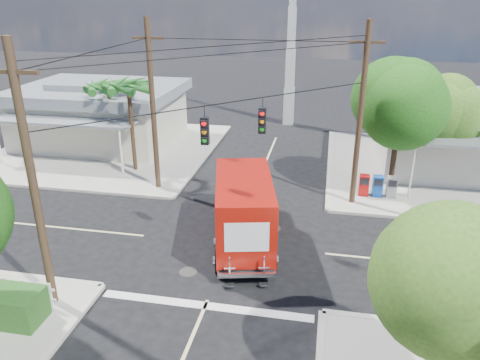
# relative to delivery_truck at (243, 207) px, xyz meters

# --- Properties ---
(ground) EXTENTS (120.00, 120.00, 0.00)m
(ground) POSITION_rel_delivery_truck_xyz_m (-0.44, -0.45, -1.59)
(ground) COLOR black
(ground) RESTS_ON ground
(sidewalk_ne) EXTENTS (14.12, 14.12, 0.14)m
(sidewalk_ne) POSITION_rel_delivery_truck_xyz_m (10.44, 10.42, -1.52)
(sidewalk_ne) COLOR #ADA89C
(sidewalk_ne) RESTS_ON ground
(sidewalk_nw) EXTENTS (14.12, 14.12, 0.14)m
(sidewalk_nw) POSITION_rel_delivery_truck_xyz_m (-11.32, 10.42, -1.52)
(sidewalk_nw) COLOR #ADA89C
(sidewalk_nw) RESTS_ON ground
(road_markings) EXTENTS (32.00, 32.00, 0.01)m
(road_markings) POSITION_rel_delivery_truck_xyz_m (-0.44, -1.93, -1.59)
(road_markings) COLOR beige
(road_markings) RESTS_ON ground
(building_ne) EXTENTS (11.80, 10.20, 4.50)m
(building_ne) POSITION_rel_delivery_truck_xyz_m (12.06, 11.51, 0.73)
(building_ne) COLOR beige
(building_ne) RESTS_ON sidewalk_ne
(building_nw) EXTENTS (10.80, 10.20, 4.30)m
(building_nw) POSITION_rel_delivery_truck_xyz_m (-12.44, 12.01, 0.63)
(building_nw) COLOR beige
(building_nw) RESTS_ON sidewalk_nw
(radio_tower) EXTENTS (0.80, 0.80, 17.00)m
(radio_tower) POSITION_rel_delivery_truck_xyz_m (0.06, 19.55, 4.05)
(radio_tower) COLOR silver
(radio_tower) RESTS_ON ground
(tree_ne_front) EXTENTS (4.21, 4.14, 6.66)m
(tree_ne_front) POSITION_rel_delivery_truck_xyz_m (6.77, 6.30, 3.17)
(tree_ne_front) COLOR #422D1C
(tree_ne_front) RESTS_ON sidewalk_ne
(tree_ne_back) EXTENTS (3.77, 3.66, 5.82)m
(tree_ne_back) POSITION_rel_delivery_truck_xyz_m (9.37, 8.50, 2.59)
(tree_ne_back) COLOR #422D1C
(tree_ne_back) RESTS_ON sidewalk_ne
(tree_se) EXTENTS (3.67, 3.54, 5.62)m
(tree_se) POSITION_rel_delivery_truck_xyz_m (6.57, -7.70, 2.45)
(tree_se) COLOR #422D1C
(tree_se) RESTS_ON sidewalk_se
(palm_nw_front) EXTENTS (3.01, 3.08, 5.59)m
(palm_nw_front) POSITION_rel_delivery_truck_xyz_m (-7.94, 7.05, 3.45)
(palm_nw_front) COLOR #422D1C
(palm_nw_front) RESTS_ON sidewalk_nw
(palm_nw_back) EXTENTS (3.01, 3.08, 5.19)m
(palm_nw_back) POSITION_rel_delivery_truck_xyz_m (-9.94, 8.55, 3.08)
(palm_nw_back) COLOR #422D1C
(palm_nw_back) RESTS_ON sidewalk_nw
(utility_poles) EXTENTS (12.00, 10.68, 9.00)m
(utility_poles) POSITION_rel_delivery_truck_xyz_m (-2.03, 1.15, 3.08)
(utility_poles) COLOR #473321
(utility_poles) RESTS_ON ground
(vending_boxes) EXTENTS (1.90, 0.50, 1.10)m
(vending_boxes) POSITION_rel_delivery_truck_xyz_m (6.06, 5.75, -0.90)
(vending_boxes) COLOR #A70D0C
(vending_boxes) RESTS_ON sidewalk_ne
(delivery_truck) EXTENTS (3.69, 7.53, 3.13)m
(delivery_truck) POSITION_rel_delivery_truck_xyz_m (0.00, 0.00, 0.00)
(delivery_truck) COLOR black
(delivery_truck) RESTS_ON ground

